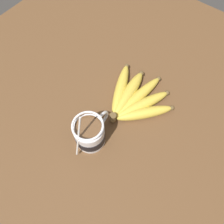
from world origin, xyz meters
TOP-DOWN VIEW (x-y plane):
  - table at (0.00, 0.00)cm, footprint 130.93×130.93cm
  - coffee_mug at (-9.72, 2.08)cm, footprint 14.20×8.49cm
  - banana_bunch at (8.32, -0.32)cm, footprint 22.66×23.29cm

SIDE VIEW (x-z plane):
  - table at x=0.00cm, z-range 0.00..2.50cm
  - banana_bunch at x=8.32cm, z-range 2.15..6.41cm
  - coffee_mug at x=-9.72cm, z-range -1.65..15.70cm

